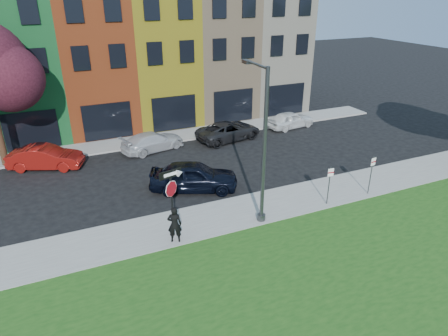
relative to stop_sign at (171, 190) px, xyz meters
name	(u,v)px	position (x,y,z in m)	size (l,w,h in m)	color
ground	(286,242)	(4.44, -2.33, -2.41)	(120.00, 120.00, 0.00)	black
sidewalk_near	(288,201)	(6.44, 0.67, -2.35)	(40.00, 3.00, 0.12)	gray
sidewalk_far	(141,141)	(1.44, 12.67, -2.35)	(40.00, 2.40, 0.12)	gray
rowhouse_block	(124,59)	(1.94, 18.85, 2.58)	(30.00, 10.12, 10.00)	beige
stop_sign	(171,190)	(0.00, 0.00, 0.00)	(1.03, 0.27, 3.23)	black
man	(175,224)	(-0.07, -0.43, -1.44)	(0.72, 0.59, 1.70)	black
sedan_near	(194,176)	(2.43, 4.04, -1.59)	(5.17, 3.66, 1.64)	black
parked_car_red	(45,157)	(-4.93, 10.48, -1.68)	(4.66, 3.06, 1.45)	maroon
parked_car_silver	(153,142)	(1.89, 10.71, -1.77)	(4.74, 2.90, 1.28)	silver
parked_car_dark	(229,131)	(7.53, 10.53, -1.73)	(5.23, 3.14, 1.36)	black
parked_car_white	(291,120)	(13.15, 10.98, -1.74)	(4.06, 2.04, 1.33)	white
street_lamp	(262,147)	(4.23, -0.21, 1.37)	(0.43, 2.58, 7.26)	#424446
parking_sign_a	(330,181)	(8.06, -0.45, -0.98)	(0.32, 0.10, 2.08)	#424446
parking_sign_b	(372,171)	(10.79, -0.43, -0.93)	(0.32, 0.10, 2.18)	#424446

